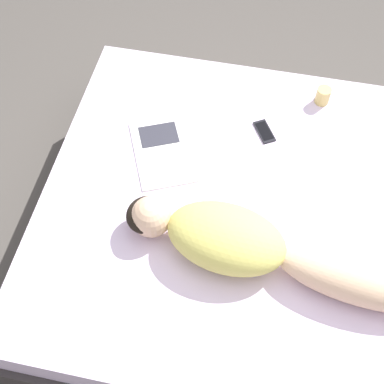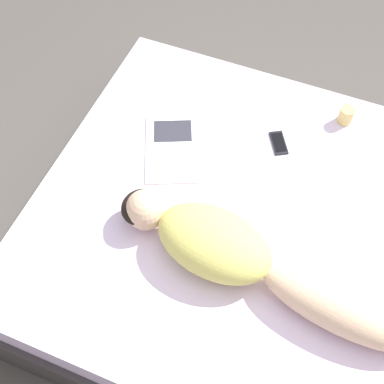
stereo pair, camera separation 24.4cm
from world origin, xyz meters
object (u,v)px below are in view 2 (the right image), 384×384
object	(u,v)px
coffee_mug	(346,115)
cell_phone	(279,143)
open_magazine	(173,147)
person	(244,259)

from	to	relation	value
coffee_mug	cell_phone	distance (m)	0.38
cell_phone	open_magazine	bearing A→B (deg)	174.63
open_magazine	cell_phone	bearing A→B (deg)	-88.87
coffee_mug	cell_phone	size ratio (longest dim) A/B	0.68
person	open_magazine	world-z (taller)	person
person	cell_phone	distance (m)	0.72
person	coffee_mug	xyz separation A→B (m)	(0.98, -0.21, -0.05)
open_magazine	cell_phone	distance (m)	0.53
person	cell_phone	world-z (taller)	person
person	open_magazine	size ratio (longest dim) A/B	2.72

